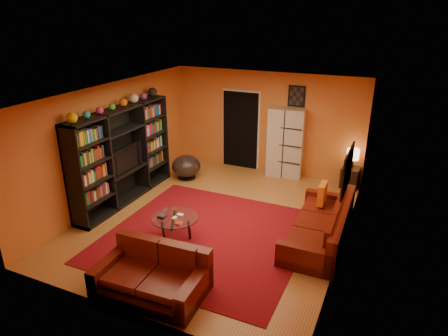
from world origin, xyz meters
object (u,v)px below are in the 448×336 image
at_px(sofa, 324,226).
at_px(coffee_table, 175,219).
at_px(entertainment_unit, 123,155).
at_px(table_lamp, 353,155).
at_px(loveseat, 154,274).
at_px(bowl_chair, 186,166).
at_px(storage_cabinet, 285,143).
at_px(side_table, 350,177).
at_px(tv, 124,158).

relative_size(sofa, coffee_table, 2.73).
xyz_separation_m(entertainment_unit, table_lamp, (4.53, 2.75, -0.22)).
relative_size(loveseat, bowl_chair, 2.27).
relative_size(sofa, table_lamp, 5.11).
bearing_deg(coffee_table, table_lamp, 54.75).
relative_size(coffee_table, table_lamp, 1.87).
distance_m(sofa, loveseat, 3.24).
bearing_deg(storage_cabinet, bowl_chair, -157.27).
bearing_deg(table_lamp, storage_cabinet, 178.28).
bearing_deg(side_table, loveseat, -112.87).
distance_m(sofa, bowl_chair, 4.07).
bearing_deg(coffee_table, storage_cabinet, 75.46).
bearing_deg(loveseat, tv, 41.55).
bearing_deg(bowl_chair, entertainment_unit, -111.75).
bearing_deg(sofa, loveseat, -130.48).
bearing_deg(side_table, bowl_chair, -163.74).
relative_size(tv, table_lamp, 2.09).
distance_m(entertainment_unit, tv, 0.08).
height_order(loveseat, storage_cabinet, storage_cabinet).
distance_m(entertainment_unit, bowl_chair, 1.89).
bearing_deg(bowl_chair, sofa, -22.15).
height_order(tv, coffee_table, tv).
bearing_deg(loveseat, storage_cabinet, -8.22).
relative_size(entertainment_unit, storage_cabinet, 1.70).
relative_size(storage_cabinet, table_lamp, 3.76).
relative_size(tv, coffee_table, 1.12).
bearing_deg(loveseat, side_table, -25.44).
bearing_deg(storage_cabinet, loveseat, -100.97).
bearing_deg(bowl_chair, storage_cabinet, 28.05).
relative_size(tv, sofa, 0.41).
relative_size(loveseat, coffee_table, 1.89).
xyz_separation_m(coffee_table, table_lamp, (2.65, 3.75, 0.43)).
bearing_deg(loveseat, entertainment_unit, 41.63).
height_order(tv, table_lamp, tv).
height_order(sofa, coffee_table, sofa).
relative_size(entertainment_unit, coffee_table, 3.40).
bearing_deg(sofa, storage_cabinet, 118.96).
distance_m(tv, coffee_table, 2.15).
bearing_deg(bowl_chair, tv, -109.71).
xyz_separation_m(sofa, loveseat, (-2.07, -2.50, 0.00)).
bearing_deg(entertainment_unit, storage_cabinet, 44.37).
bearing_deg(coffee_table, bowl_chair, 115.23).
bearing_deg(sofa, tv, -179.14).
bearing_deg(tv, storage_cabinet, -44.67).
xyz_separation_m(entertainment_unit, loveseat, (2.35, -2.41, -0.77)).
xyz_separation_m(loveseat, side_table, (2.18, 5.16, -0.03)).
bearing_deg(side_table, entertainment_unit, -148.71).
bearing_deg(entertainment_unit, table_lamp, 31.29).
xyz_separation_m(sofa, storage_cabinet, (-1.55, 2.72, 0.60)).
height_order(entertainment_unit, loveseat, entertainment_unit).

